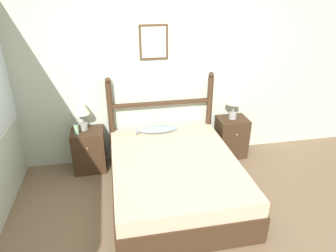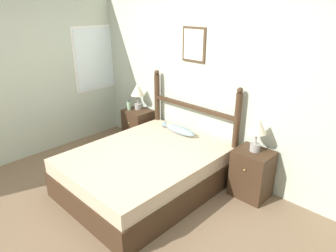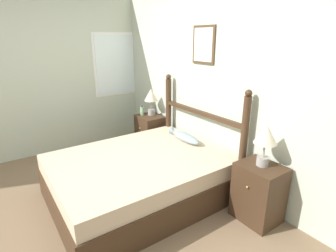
{
  "view_description": "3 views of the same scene",
  "coord_description": "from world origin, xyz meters",
  "px_view_note": "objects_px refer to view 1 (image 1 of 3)",
  "views": [
    {
      "loc": [
        -0.78,
        -2.36,
        2.44
      ],
      "look_at": [
        -0.1,
        1.16,
        0.74
      ],
      "focal_mm": 32.0,
      "sensor_mm": 36.0,
      "label": 1
    },
    {
      "loc": [
        2.42,
        -1.53,
        2.26
      ],
      "look_at": [
        -0.05,
        1.04,
        0.79
      ],
      "focal_mm": 32.0,
      "sensor_mm": 36.0,
      "label": 2
    },
    {
      "loc": [
        2.34,
        -0.62,
        1.83
      ],
      "look_at": [
        -0.19,
        1.15,
        0.78
      ],
      "focal_mm": 28.0,
      "sensor_mm": 36.0,
      "label": 3
    }
  ],
  "objects_px": {
    "nightstand_right": "(231,137)",
    "bottle": "(76,129)",
    "table_lamp_left": "(81,109)",
    "table_lamp_right": "(234,100)",
    "bed": "(175,177)",
    "fish_pillow": "(157,130)",
    "nightstand_left": "(89,150)"
  },
  "relations": [
    {
      "from": "nightstand_right",
      "to": "bottle",
      "type": "height_order",
      "value": "bottle"
    },
    {
      "from": "table_lamp_left",
      "to": "bottle",
      "type": "distance_m",
      "value": 0.27
    },
    {
      "from": "table_lamp_right",
      "to": "bottle",
      "type": "distance_m",
      "value": 2.27
    },
    {
      "from": "bed",
      "to": "table_lamp_left",
      "type": "xyz_separation_m",
      "value": [
        -1.11,
        0.86,
        0.66
      ]
    },
    {
      "from": "fish_pillow",
      "to": "bed",
      "type": "bearing_deg",
      "value": -83.0
    },
    {
      "from": "nightstand_right",
      "to": "fish_pillow",
      "type": "distance_m",
      "value": 1.19
    },
    {
      "from": "table_lamp_left",
      "to": "fish_pillow",
      "type": "relative_size",
      "value": 0.74
    },
    {
      "from": "table_lamp_left",
      "to": "fish_pillow",
      "type": "bearing_deg",
      "value": -5.92
    },
    {
      "from": "table_lamp_right",
      "to": "bottle",
      "type": "height_order",
      "value": "table_lamp_right"
    },
    {
      "from": "nightstand_left",
      "to": "table_lamp_left",
      "type": "xyz_separation_m",
      "value": [
        -0.04,
        0.05,
        0.61
      ]
    },
    {
      "from": "nightstand_right",
      "to": "table_lamp_right",
      "type": "height_order",
      "value": "table_lamp_right"
    },
    {
      "from": "table_lamp_left",
      "to": "nightstand_right",
      "type": "bearing_deg",
      "value": -1.29
    },
    {
      "from": "nightstand_left",
      "to": "nightstand_right",
      "type": "relative_size",
      "value": 1.0
    },
    {
      "from": "nightstand_right",
      "to": "table_lamp_left",
      "type": "relative_size",
      "value": 1.43
    },
    {
      "from": "bottle",
      "to": "fish_pillow",
      "type": "distance_m",
      "value": 1.11
    },
    {
      "from": "nightstand_right",
      "to": "table_lamp_left",
      "type": "xyz_separation_m",
      "value": [
        -2.18,
        0.05,
        0.61
      ]
    },
    {
      "from": "nightstand_right",
      "to": "bed",
      "type": "bearing_deg",
      "value": -142.85
    },
    {
      "from": "nightstand_right",
      "to": "bottle",
      "type": "relative_size",
      "value": 3.63
    },
    {
      "from": "nightstand_left",
      "to": "table_lamp_left",
      "type": "distance_m",
      "value": 0.61
    },
    {
      "from": "fish_pillow",
      "to": "table_lamp_left",
      "type": "bearing_deg",
      "value": 174.08
    },
    {
      "from": "table_lamp_right",
      "to": "bottle",
      "type": "xyz_separation_m",
      "value": [
        -2.25,
        -0.09,
        -0.22
      ]
    },
    {
      "from": "bed",
      "to": "bottle",
      "type": "distance_m",
      "value": 1.46
    },
    {
      "from": "nightstand_left",
      "to": "table_lamp_right",
      "type": "distance_m",
      "value": 2.22
    },
    {
      "from": "nightstand_right",
      "to": "fish_pillow",
      "type": "bearing_deg",
      "value": -177.22
    },
    {
      "from": "bed",
      "to": "table_lamp_left",
      "type": "distance_m",
      "value": 1.55
    },
    {
      "from": "bed",
      "to": "table_lamp_left",
      "type": "bearing_deg",
      "value": 142.23
    },
    {
      "from": "nightstand_left",
      "to": "fish_pillow",
      "type": "relative_size",
      "value": 1.06
    },
    {
      "from": "nightstand_right",
      "to": "table_lamp_right",
      "type": "distance_m",
      "value": 0.61
    },
    {
      "from": "nightstand_left",
      "to": "table_lamp_right",
      "type": "relative_size",
      "value": 1.43
    },
    {
      "from": "bed",
      "to": "table_lamp_right",
      "type": "relative_size",
      "value": 4.51
    },
    {
      "from": "nightstand_right",
      "to": "fish_pillow",
      "type": "height_order",
      "value": "fish_pillow"
    },
    {
      "from": "table_lamp_left",
      "to": "table_lamp_right",
      "type": "xyz_separation_m",
      "value": [
        2.17,
        -0.04,
        0.0
      ]
    }
  ]
}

